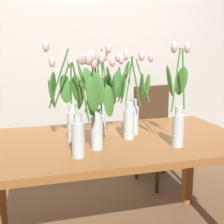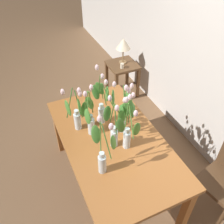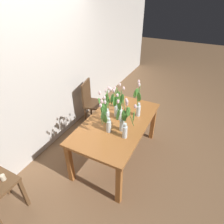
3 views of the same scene
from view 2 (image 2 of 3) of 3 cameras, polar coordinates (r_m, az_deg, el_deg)
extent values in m
plane|color=brown|center=(2.94, 0.11, -16.16)|extent=(18.00, 18.00, 0.00)
cube|color=#A3602D|center=(2.37, 0.13, -6.61)|extent=(1.60, 0.90, 0.04)
cube|color=#A3602D|center=(3.06, -12.38, -4.06)|extent=(0.07, 0.07, 0.70)
cube|color=#A3602D|center=(3.22, 1.00, -0.12)|extent=(0.07, 0.07, 0.70)
cube|color=#A3602D|center=(2.47, 16.80, -21.10)|extent=(0.07, 0.07, 0.70)
cylinder|color=silver|center=(2.24, 0.50, -6.11)|extent=(0.07, 0.07, 0.18)
cylinder|color=silver|center=(2.15, 0.51, -4.02)|extent=(0.04, 0.04, 0.05)
cylinder|color=silver|center=(2.26, 0.49, -6.63)|extent=(0.06, 0.06, 0.11)
cylinder|color=#3D752D|center=(2.08, 1.81, -0.74)|extent=(0.03, 0.10, 0.27)
ellipsoid|color=silver|center=(2.02, 2.99, 2.77)|extent=(0.04, 0.04, 0.06)
ellipsoid|color=#427F33|center=(2.13, 2.24, -0.07)|extent=(0.07, 0.04, 0.17)
cylinder|color=#3D752D|center=(2.10, -0.03, -0.46)|extent=(0.10, 0.01, 0.26)
ellipsoid|color=silver|center=(2.05, -0.51, 3.23)|extent=(0.04, 0.04, 0.06)
ellipsoid|color=#427F33|center=(2.14, -1.13, -0.38)|extent=(0.03, 0.09, 0.18)
cylinder|color=#3D752D|center=(2.02, 0.85, -1.83)|extent=(0.07, 0.02, 0.30)
ellipsoid|color=silver|center=(1.90, 1.15, 0.94)|extent=(0.04, 0.04, 0.06)
ellipsoid|color=#427F33|center=(2.02, 1.93, -3.14)|extent=(0.03, 0.10, 0.18)
cylinder|color=silver|center=(2.37, 2.30, -2.72)|extent=(0.07, 0.07, 0.18)
cylinder|color=silver|center=(2.29, 2.38, -0.64)|extent=(0.04, 0.04, 0.05)
cylinder|color=silver|center=(2.39, 2.29, -3.25)|extent=(0.06, 0.06, 0.11)
cylinder|color=#56933D|center=(2.19, 3.21, 1.98)|extent=(0.04, 0.04, 0.30)
ellipsoid|color=silver|center=(2.10, 3.91, 5.01)|extent=(0.04, 0.04, 0.06)
ellipsoid|color=#427F33|center=(2.24, 4.41, 1.02)|extent=(0.11, 0.08, 0.18)
cylinder|color=#56933D|center=(2.18, 3.68, 1.42)|extent=(0.09, 0.05, 0.27)
ellipsoid|color=silver|center=(2.08, 4.93, 3.88)|extent=(0.04, 0.04, 0.06)
ellipsoid|color=#427F33|center=(2.22, 4.91, 0.31)|extent=(0.05, 0.09, 0.18)
cylinder|color=#56933D|center=(2.17, 2.87, 2.20)|extent=(0.05, 0.01, 0.34)
ellipsoid|color=silver|center=(2.05, 3.31, 5.64)|extent=(0.04, 0.04, 0.06)
ellipsoid|color=#427F33|center=(2.16, 4.01, 1.37)|extent=(0.05, 0.09, 0.18)
cylinder|color=#56933D|center=(2.24, 3.55, 2.62)|extent=(0.03, 0.10, 0.27)
ellipsoid|color=silver|center=(2.18, 4.63, 6.05)|extent=(0.04, 0.04, 0.06)
ellipsoid|color=#427F33|center=(2.27, 3.83, 3.47)|extent=(0.12, 0.05, 0.18)
cylinder|color=silver|center=(2.47, -2.35, -0.66)|extent=(0.07, 0.07, 0.18)
cylinder|color=silver|center=(2.39, -2.43, 1.41)|extent=(0.04, 0.04, 0.05)
cylinder|color=silver|center=(2.49, -2.34, -1.17)|extent=(0.06, 0.06, 0.11)
cylinder|color=#3D752D|center=(2.29, -0.90, 3.76)|extent=(0.08, 0.10, 0.26)
ellipsoid|color=silver|center=(2.20, 0.54, 6.46)|extent=(0.04, 0.04, 0.06)
ellipsoid|color=#427F33|center=(2.33, 0.27, 3.41)|extent=(0.08, 0.06, 0.17)
cylinder|color=#3D752D|center=(2.32, -1.84, 4.06)|extent=(0.01, 0.05, 0.27)
ellipsoid|color=silver|center=(2.25, -1.43, 6.93)|extent=(0.04, 0.04, 0.06)
ellipsoid|color=#427F33|center=(2.37, -1.15, 4.23)|extent=(0.08, 0.04, 0.18)
cylinder|color=#3D752D|center=(2.36, -2.34, 4.81)|extent=(0.10, 0.06, 0.26)
ellipsoid|color=silver|center=(2.33, -2.28, 8.28)|extent=(0.04, 0.04, 0.06)
ellipsoid|color=#427F33|center=(2.40, -2.91, 5.49)|extent=(0.05, 0.12, 0.18)
cylinder|color=#3D752D|center=(2.34, -2.99, 5.78)|extent=(0.13, 0.03, 0.34)
ellipsoid|color=silver|center=(2.30, -3.54, 10.30)|extent=(0.04, 0.04, 0.06)
ellipsoid|color=#427F33|center=(2.42, -3.81, 4.63)|extent=(0.06, 0.09, 0.18)
cylinder|color=silver|center=(2.35, -4.84, -3.32)|extent=(0.07, 0.07, 0.18)
cylinder|color=silver|center=(2.27, -5.00, -1.24)|extent=(0.04, 0.04, 0.05)
cylinder|color=silver|center=(2.37, -4.80, -3.84)|extent=(0.06, 0.06, 0.11)
cylinder|color=#56933D|center=(2.18, -6.40, 1.69)|extent=(0.04, 0.07, 0.30)
ellipsoid|color=silver|center=(2.09, -7.70, 4.97)|extent=(0.04, 0.04, 0.06)
ellipsoid|color=#4C8E38|center=(2.17, -7.54, 1.10)|extent=(0.10, 0.06, 0.18)
cylinder|color=#56933D|center=(2.21, -4.89, 2.16)|extent=(0.06, 0.05, 0.29)
ellipsoid|color=silver|center=(2.15, -4.85, 5.71)|extent=(0.04, 0.04, 0.06)
ellipsoid|color=#4C8E38|center=(2.27, -5.17, 2.07)|extent=(0.08, 0.09, 0.17)
cylinder|color=#56933D|center=(2.17, -5.67, 1.23)|extent=(0.03, 0.04, 0.30)
ellipsoid|color=silver|center=(2.06, -6.26, 4.19)|extent=(0.04, 0.04, 0.06)
ellipsoid|color=#4C8E38|center=(2.18, -5.70, -1.11)|extent=(0.08, 0.05, 0.17)
cylinder|color=silver|center=(2.42, -8.01, -2.16)|extent=(0.07, 0.07, 0.18)
cylinder|color=silver|center=(2.34, -8.27, -0.10)|extent=(0.04, 0.04, 0.05)
cylinder|color=silver|center=(2.44, -7.95, -2.67)|extent=(0.06, 0.06, 0.11)
cylinder|color=#3D752D|center=(2.22, -9.84, 2.04)|extent=(0.04, 0.10, 0.29)
ellipsoid|color=silver|center=(2.11, -11.42, 4.62)|extent=(0.04, 0.04, 0.06)
ellipsoid|color=#4C8E38|center=(2.20, -10.20, 0.88)|extent=(0.09, 0.06, 0.18)
cylinder|color=#3D752D|center=(2.22, -7.80, 1.84)|extent=(0.09, 0.04, 0.27)
ellipsoid|color=silver|center=(2.11, -7.43, 4.21)|extent=(0.04, 0.04, 0.06)
ellipsoid|color=#4C8E38|center=(2.24, -6.48, 0.61)|extent=(0.04, 0.09, 0.18)
cylinder|color=silver|center=(2.23, 3.46, -6.45)|extent=(0.07, 0.07, 0.18)
cylinder|color=silver|center=(2.14, 3.58, -4.36)|extent=(0.04, 0.04, 0.05)
cylinder|color=silver|center=(2.25, 3.43, -6.96)|extent=(0.06, 0.06, 0.11)
cylinder|color=#56933D|center=(2.06, 3.44, -0.87)|extent=(0.05, 0.01, 0.30)
ellipsoid|color=silver|center=(1.98, 3.38, 2.85)|extent=(0.04, 0.04, 0.06)
ellipsoid|color=#4C8E38|center=(2.11, 2.28, -1.13)|extent=(0.05, 0.10, 0.18)
cylinder|color=#56933D|center=(2.01, 4.55, -2.60)|extent=(0.11, 0.01, 0.28)
ellipsoid|color=silver|center=(1.88, 5.54, -0.32)|extent=(0.04, 0.04, 0.06)
ellipsoid|color=#4C8E38|center=(2.02, 5.75, -4.00)|extent=(0.04, 0.08, 0.18)
cylinder|color=#56933D|center=(2.09, 3.87, -0.52)|extent=(0.09, 0.06, 0.28)
ellipsoid|color=silver|center=(2.03, 4.17, 3.48)|extent=(0.04, 0.04, 0.06)
ellipsoid|color=#4C8E38|center=(2.11, 3.22, 0.51)|extent=(0.06, 0.11, 0.18)
cylinder|color=silver|center=(2.05, -2.30, -12.02)|extent=(0.07, 0.07, 0.18)
cylinder|color=silver|center=(1.96, -2.39, -9.99)|extent=(0.04, 0.04, 0.05)
cylinder|color=silver|center=(2.07, -2.28, -12.52)|extent=(0.06, 0.06, 0.11)
cylinder|color=#56933D|center=(1.82, -1.25, -7.05)|extent=(0.06, 0.06, 0.35)
ellipsoid|color=silver|center=(1.68, -0.20, -3.41)|extent=(0.04, 0.04, 0.06)
ellipsoid|color=#4C8E38|center=(1.83, 0.32, -7.12)|extent=(0.07, 0.10, 0.18)
cylinder|color=#56933D|center=(1.85, -2.68, -6.02)|extent=(0.04, 0.02, 0.35)
ellipsoid|color=silver|center=(1.73, -2.96, -1.63)|extent=(0.04, 0.04, 0.06)
ellipsoid|color=#4C8E38|center=(1.87, -3.76, -5.24)|extent=(0.07, 0.07, 0.17)
cube|color=#4C331E|center=(2.62, 24.36, -14.83)|extent=(0.48, 0.48, 0.04)
cylinder|color=#4C331E|center=(2.69, 23.91, -21.93)|extent=(0.04, 0.04, 0.43)
cylinder|color=#4C331E|center=(2.74, 17.96, -17.55)|extent=(0.04, 0.04, 0.43)
cylinder|color=#4C331E|center=(2.93, 22.20, -13.65)|extent=(0.04, 0.04, 0.43)
cube|color=brown|center=(3.87, 2.47, 10.86)|extent=(0.44, 0.44, 0.04)
cube|color=brown|center=(4.09, -1.24, 8.19)|extent=(0.04, 0.04, 0.51)
cube|color=brown|center=(3.81, 1.04, 5.38)|extent=(0.04, 0.04, 0.51)
cube|color=brown|center=(4.23, 3.55, 9.32)|extent=(0.04, 0.04, 0.51)
cube|color=brown|center=(3.95, 6.06, 6.66)|extent=(0.04, 0.04, 0.51)
cylinder|color=olive|center=(3.89, 2.51, 11.50)|extent=(0.12, 0.12, 0.02)
cylinder|color=olive|center=(3.84, 2.56, 13.05)|extent=(0.02, 0.02, 0.22)
cone|color=beige|center=(3.75, 2.65, 15.62)|extent=(0.22, 0.22, 0.16)
cylinder|color=beige|center=(3.74, 2.36, 10.68)|extent=(0.06, 0.06, 0.07)
camera|label=1|loc=(2.51, -44.37, -0.04)|focal=48.08mm
camera|label=3|loc=(3.60, -37.00, 34.78)|focal=30.57mm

